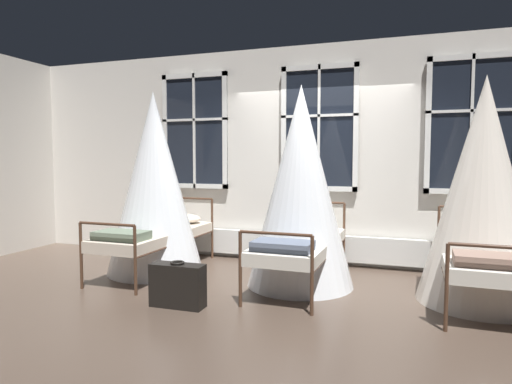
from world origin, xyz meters
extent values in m
plane|color=#4C3D33|center=(0.00, 0.00, 0.00)|extent=(19.07, 19.07, 0.00)
cube|color=silver|center=(0.00, 1.05, 1.56)|extent=(9.62, 0.10, 3.12)
cube|color=black|center=(-1.94, 0.94, 1.93)|extent=(1.09, 0.02, 1.76)
cube|color=silver|center=(-1.94, 0.94, 1.09)|extent=(1.09, 0.06, 0.07)
cube|color=silver|center=(-1.94, 0.94, 2.78)|extent=(1.09, 0.06, 0.07)
cube|color=silver|center=(-2.45, 0.94, 1.93)|extent=(0.07, 0.06, 1.76)
cube|color=silver|center=(-1.43, 0.94, 1.93)|extent=(0.07, 0.06, 1.76)
cube|color=silver|center=(-1.94, 0.94, 1.93)|extent=(0.04, 0.06, 1.76)
cube|color=silver|center=(-1.94, 0.94, 2.11)|extent=(1.09, 0.06, 0.04)
cube|color=black|center=(0.00, 0.94, 1.93)|extent=(1.09, 0.02, 1.76)
cube|color=silver|center=(0.00, 0.94, 1.09)|extent=(1.09, 0.06, 0.07)
cube|color=silver|center=(0.00, 0.94, 2.78)|extent=(1.09, 0.06, 0.07)
cube|color=silver|center=(-0.51, 0.94, 1.93)|extent=(0.07, 0.06, 1.76)
cube|color=silver|center=(0.51, 0.94, 1.93)|extent=(0.07, 0.06, 1.76)
cube|color=silver|center=(0.00, 0.94, 1.93)|extent=(0.04, 0.06, 1.76)
cube|color=silver|center=(0.00, 0.94, 2.11)|extent=(1.09, 0.06, 0.04)
cube|color=black|center=(1.94, 0.94, 1.93)|extent=(1.09, 0.02, 1.76)
cube|color=silver|center=(1.94, 0.94, 1.09)|extent=(1.09, 0.06, 0.07)
cube|color=silver|center=(1.94, 0.94, 2.78)|extent=(1.09, 0.06, 0.07)
cube|color=silver|center=(1.43, 0.94, 1.93)|extent=(0.07, 0.06, 1.76)
cube|color=silver|center=(1.94, 0.94, 1.93)|extent=(0.04, 0.06, 1.76)
cube|color=silver|center=(1.94, 0.94, 2.11)|extent=(1.09, 0.06, 0.04)
cube|color=silver|center=(0.00, 0.92, 0.25)|extent=(4.48, 0.10, 0.36)
cylinder|color=#4C3323|center=(-2.33, 0.80, 0.45)|extent=(0.04, 0.04, 0.90)
cylinder|color=#4C3323|center=(-1.59, 0.79, 0.45)|extent=(0.04, 0.04, 0.90)
cylinder|color=#4C3323|center=(-2.36, -1.15, 0.39)|extent=(0.04, 0.04, 0.77)
cylinder|color=#4C3323|center=(-1.62, -1.16, 0.39)|extent=(0.04, 0.04, 0.77)
cylinder|color=#4C3323|center=(-2.35, -0.17, 0.42)|extent=(0.07, 1.95, 0.03)
cylinder|color=#4C3323|center=(-1.61, -0.19, 0.42)|extent=(0.07, 1.95, 0.03)
cylinder|color=#4C3323|center=(-1.96, 0.80, 0.90)|extent=(0.74, 0.05, 0.03)
cylinder|color=#4C3323|center=(-1.99, -1.16, 0.77)|extent=(0.74, 0.05, 0.03)
cube|color=beige|center=(-1.98, -0.18, 0.48)|extent=(0.80, 1.99, 0.14)
ellipsoid|color=beige|center=(-1.96, 0.56, 0.62)|extent=(0.58, 0.41, 0.14)
cube|color=slate|center=(-1.99, -0.90, 0.60)|extent=(0.62, 0.37, 0.10)
cone|color=white|center=(-1.98, -0.18, 1.19)|extent=(1.26, 1.26, 2.38)
cylinder|color=#4C3323|center=(-0.35, 0.81, 0.45)|extent=(0.04, 0.04, 0.90)
cylinder|color=#4C3323|center=(0.39, 0.79, 0.45)|extent=(0.04, 0.04, 0.90)
cylinder|color=#4C3323|center=(-0.40, -1.15, 0.39)|extent=(0.04, 0.04, 0.77)
cylinder|color=#4C3323|center=(0.34, -1.16, 0.39)|extent=(0.04, 0.04, 0.77)
cylinder|color=#4C3323|center=(-0.37, -0.17, 0.42)|extent=(0.08, 1.95, 0.03)
cylinder|color=#4C3323|center=(0.37, -0.19, 0.42)|extent=(0.08, 1.95, 0.03)
cylinder|color=#4C3323|center=(0.02, 0.80, 0.90)|extent=(0.74, 0.05, 0.03)
cylinder|color=#4C3323|center=(-0.03, -1.15, 0.77)|extent=(0.74, 0.05, 0.03)
cube|color=silver|center=(0.00, -0.18, 0.48)|extent=(0.80, 1.99, 0.14)
ellipsoid|color=#B7B2A3|center=(0.01, 0.56, 0.62)|extent=(0.58, 0.41, 0.14)
cube|color=slate|center=(-0.02, -0.89, 0.60)|extent=(0.62, 0.37, 0.10)
cone|color=white|center=(0.00, -0.18, 1.18)|extent=(1.26, 1.26, 2.36)
cylinder|color=#4C3323|center=(1.58, 0.77, 0.45)|extent=(0.04, 0.04, 0.90)
cylinder|color=#4C3323|center=(2.32, 0.75, 0.45)|extent=(0.04, 0.04, 0.90)
cylinder|color=#4C3323|center=(1.53, -1.18, 0.39)|extent=(0.04, 0.04, 0.77)
cylinder|color=#4C3323|center=(1.56, -0.20, 0.42)|extent=(0.09, 1.95, 0.03)
cylinder|color=#4C3323|center=(1.95, 0.76, 0.90)|extent=(0.74, 0.05, 0.03)
cylinder|color=#4C3323|center=(1.90, -1.19, 0.77)|extent=(0.74, 0.05, 0.03)
cube|color=silver|center=(1.93, -0.21, 0.48)|extent=(0.81, 1.99, 0.14)
ellipsoid|color=silver|center=(1.95, 0.52, 0.62)|extent=(0.58, 0.42, 0.14)
cube|color=gray|center=(1.91, -0.93, 0.60)|extent=(0.62, 0.38, 0.10)
cone|color=silver|center=(1.93, -0.21, 1.18)|extent=(1.26, 1.26, 2.36)
cube|color=black|center=(-1.00, -1.35, 0.22)|extent=(0.56, 0.21, 0.44)
cube|color=tan|center=(-1.00, -1.25, 0.22)|extent=(0.50, 0.02, 0.03)
torus|color=black|center=(-1.00, -1.35, 0.46)|extent=(0.15, 0.15, 0.02)
camera|label=1|loc=(1.17, -5.25, 1.49)|focal=30.95mm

